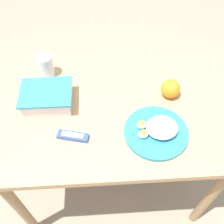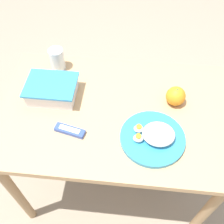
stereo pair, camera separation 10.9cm
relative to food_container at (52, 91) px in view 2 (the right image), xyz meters
The scene contains 7 objects.
ground_plane 0.82m from the food_container, 10.60° to the right, with size 10.00×10.00×0.00m, color gray.
table 0.32m from the food_container, 10.60° to the right, with size 1.03×0.66×0.73m.
food_container is the anchor object (origin of this frame).
orange_fruit 0.54m from the food_container, ahead, with size 0.08×0.08×0.08m.
rice_plate 0.49m from the food_container, 22.42° to the right, with size 0.26×0.26×0.06m.
candy_bar 0.22m from the food_container, 58.56° to the right, with size 0.13×0.07×0.02m.
drinking_glass 0.19m from the food_container, 95.78° to the left, with size 0.07×0.07×0.11m.
Camera 2 is at (0.06, -0.70, 1.62)m, focal length 42.00 mm.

